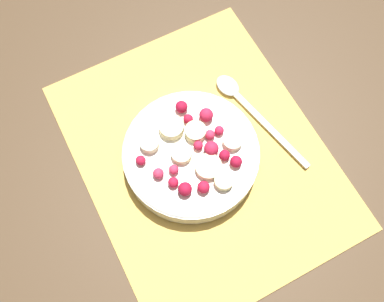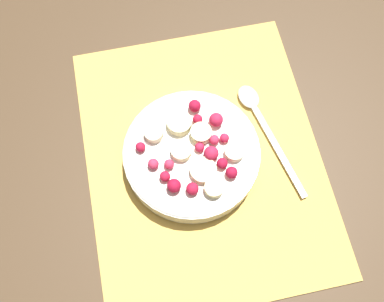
{
  "view_description": "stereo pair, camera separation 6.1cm",
  "coord_description": "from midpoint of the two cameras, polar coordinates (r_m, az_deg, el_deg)",
  "views": [
    {
      "loc": [
        0.2,
        -0.12,
        0.62
      ],
      "look_at": [
        0.0,
        -0.02,
        0.05
      ],
      "focal_mm": 40.0,
      "sensor_mm": 36.0,
      "label": 1
    },
    {
      "loc": [
        0.22,
        -0.06,
        0.62
      ],
      "look_at": [
        0.0,
        -0.02,
        0.05
      ],
      "focal_mm": 40.0,
      "sensor_mm": 36.0,
      "label": 2
    }
  ],
  "objects": [
    {
      "name": "ground_plane",
      "position": [
        0.66,
        4.15,
        -1.26
      ],
      "size": [
        3.0,
        3.0,
        0.0
      ],
      "primitive_type": "plane",
      "color": "#4C3823"
    },
    {
      "name": "placemat",
      "position": [
        0.66,
        4.17,
        -1.17
      ],
      "size": [
        0.45,
        0.35,
        0.01
      ],
      "color": "#E0B251",
      "rests_on": "ground_plane"
    },
    {
      "name": "fruit_bowl",
      "position": [
        0.63,
        2.79,
        -0.99
      ],
      "size": [
        0.2,
        0.2,
        0.06
      ],
      "color": "silver",
      "rests_on": "placemat"
    },
    {
      "name": "spoon",
      "position": [
        0.69,
        11.43,
        4.35
      ],
      "size": [
        0.2,
        0.06,
        0.01
      ],
      "rotation": [
        0.0,
        0.0,
        3.36
      ],
      "color": "silver",
      "rests_on": "placemat"
    }
  ]
}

